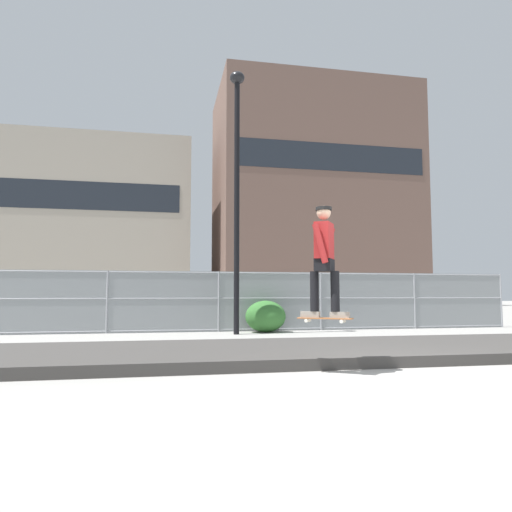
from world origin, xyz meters
TOP-DOWN VIEW (x-y plane):
  - ground_plane at (0.00, 0.00)m, footprint 120.00×120.00m
  - gravel_berm at (0.00, 2.93)m, footprint 12.97×3.31m
  - skateboard at (-0.98, 1.02)m, footprint 0.78×0.60m
  - skater at (-0.98, 1.02)m, footprint 0.66×0.61m
  - chain_fence at (0.00, 8.81)m, footprint 16.59×0.06m
  - street_lamp at (-1.26, 7.75)m, footprint 0.44×0.44m
  - parked_car_near at (-2.89, 11.36)m, footprint 4.49×2.12m
  - parked_car_mid at (3.09, 11.28)m, footprint 4.53×2.21m
  - library_building at (-13.71, 42.96)m, footprint 25.22×13.31m
  - office_block at (11.25, 38.96)m, footprint 19.14×12.01m
  - shrub_left at (-0.28, 8.30)m, footprint 1.23×1.01m

SIDE VIEW (x-z plane):
  - ground_plane at x=0.00m, z-range 0.00..0.00m
  - gravel_berm at x=0.00m, z-range 0.00..0.18m
  - shrub_left at x=-0.28m, z-range 0.00..0.95m
  - skateboard at x=-0.98m, z-range 0.76..0.83m
  - parked_car_near at x=-2.89m, z-range 0.01..1.67m
  - parked_car_mid at x=3.09m, z-range 0.01..1.67m
  - chain_fence at x=0.00m, z-range 0.01..1.86m
  - skater at x=-0.98m, z-range 0.91..2.58m
  - street_lamp at x=-1.26m, z-range 0.86..8.66m
  - library_building at x=-13.71m, z-range 0.00..15.60m
  - office_block at x=11.25m, z-range 0.00..21.56m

